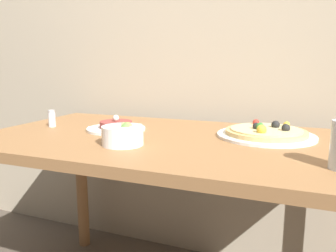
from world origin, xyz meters
TOP-DOWN VIEW (x-y plane):
  - back_wall at (0.00, 0.90)m, footprint 8.00×0.05m
  - dining_table at (0.00, 0.39)m, footprint 1.41×0.78m
  - pizza_plate at (0.32, 0.52)m, footprint 0.35×0.35m
  - tartare_plate at (-0.25, 0.43)m, footprint 0.24×0.24m
  - small_bowl at (-0.10, 0.22)m, footprint 0.14×0.14m
  - salt_shaker at (-0.54, 0.40)m, footprint 0.03×0.03m

SIDE VIEW (x-z plane):
  - dining_table at x=0.00m, z-range 0.27..1.01m
  - tartare_plate at x=-0.25m, z-range 0.72..0.78m
  - pizza_plate at x=0.32m, z-range 0.73..0.78m
  - small_bowl at x=-0.10m, z-range 0.74..0.81m
  - salt_shaker at x=-0.54m, z-range 0.74..0.81m
  - back_wall at x=0.00m, z-range 0.00..2.60m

